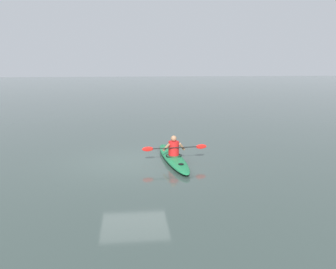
{
  "coord_description": "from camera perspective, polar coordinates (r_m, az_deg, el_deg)",
  "views": [
    {
      "loc": [
        0.14,
        12.63,
        3.58
      ],
      "look_at": [
        -0.96,
        2.75,
        1.57
      ],
      "focal_mm": 38.24,
      "sensor_mm": 36.0,
      "label": 1
    }
  ],
  "objects": [
    {
      "name": "kayak",
      "position": [
        13.24,
        0.8,
        -3.69
      ],
      "size": [
        1.03,
        4.32,
        0.25
      ],
      "color": "#19723F",
      "rests_on": "ground"
    },
    {
      "name": "ground_plane",
      "position": [
        13.13,
        -5.53,
        -4.43
      ],
      "size": [
        160.0,
        160.0,
        0.0
      ],
      "primitive_type": "plane",
      "color": "#384742"
    },
    {
      "name": "kayaker",
      "position": [
        13.01,
        0.93,
        -2.04
      ],
      "size": [
        2.36,
        0.51,
        0.73
      ],
      "color": "red",
      "rests_on": "kayak"
    }
  ]
}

